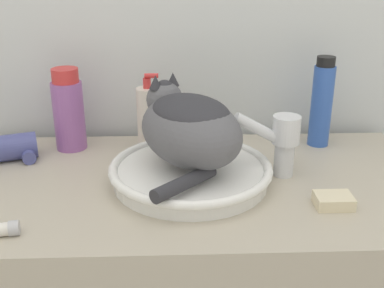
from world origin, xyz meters
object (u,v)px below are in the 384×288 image
Objects in this scene: cat at (190,125)px; soap_pump_bottle at (148,117)px; hair_dryer at (6,149)px; faucet at (281,140)px; mouthwash_bottle at (69,111)px; soap_bar at (334,201)px; shampoo_bottle_tall at (322,103)px.

cat is 1.80× the size of soap_pump_bottle.
soap_pump_bottle is at bearing 173.62° from hair_dryer.
faucet is 0.53m from mouthwash_bottle.
cat is 4.72× the size of soap_bar.
shampoo_bottle_tall reaches higher than hair_dryer.
faucet is 0.18m from soap_bar.
soap_pump_bottle is at bearing -7.44° from cat.
soap_bar is at bearing 110.51° from faucet.
mouthwash_bottle is 0.20m from soap_pump_bottle.
soap_pump_bottle is 0.50m from soap_bar.
cat reaches higher than hair_dryer.
mouthwash_bottle reaches higher than soap_pump_bottle.
faucet is 0.67× the size of shampoo_bottle_tall.
soap_pump_bottle is (-0.10, 0.20, -0.05)m from cat.
shampoo_bottle_tall is 0.78m from hair_dryer.
hair_dryer is at bearing -152.09° from mouthwash_bottle.
shampoo_bottle_tall reaches higher than faucet.
faucet is at bearing -31.24° from soap_pump_bottle.
mouthwash_bottle is at bearing -28.08° from faucet.
soap_bar is at bearing 141.84° from hair_dryer.
shampoo_bottle_tall is (0.34, 0.20, -0.02)m from cat.
shampoo_bottle_tall reaches higher than mouthwash_bottle.
shampoo_bottle_tall is (0.63, 0.00, 0.01)m from mouthwash_bottle.
cat is 0.33m from soap_bar.
mouthwash_bottle is 1.07× the size of soap_pump_bottle.
cat is at bearing -34.73° from mouthwash_bottle.
cat reaches higher than soap_pump_bottle.
mouthwash_bottle reaches higher than hair_dryer.
shampoo_bottle_tall is (0.14, 0.18, 0.03)m from faucet.
soap_pump_bottle is (-0.30, 0.18, -0.01)m from faucet.
soap_pump_bottle is 2.63× the size of soap_bar.
hair_dryer is (-0.14, -0.07, -0.07)m from mouthwash_bottle.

